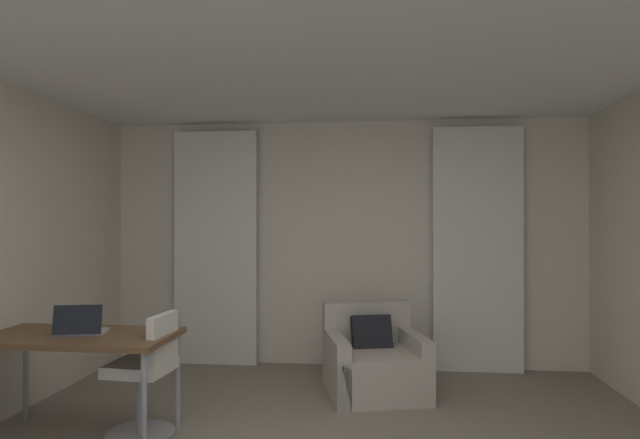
# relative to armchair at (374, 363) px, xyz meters

# --- Properties ---
(wall_window) EXTENTS (5.12, 0.06, 2.60)m
(wall_window) POSITION_rel_armchair_xyz_m (-0.32, 0.91, 1.04)
(wall_window) COLOR beige
(wall_window) RESTS_ON ground
(ceiling) EXTENTS (5.12, 6.12, 0.06)m
(ceiling) POSITION_rel_armchair_xyz_m (-0.32, -2.12, 2.37)
(ceiling) COLOR white
(ceiling) RESTS_ON wall_left
(curtain_left_panel) EXTENTS (0.90, 0.06, 2.50)m
(curtain_left_panel) POSITION_rel_armchair_xyz_m (-1.70, 0.78, 0.99)
(curtain_left_panel) COLOR silver
(curtain_left_panel) RESTS_ON ground
(curtain_right_panel) EXTENTS (0.90, 0.06, 2.50)m
(curtain_right_panel) POSITION_rel_armchair_xyz_m (1.05, 0.78, 0.99)
(curtain_right_panel) COLOR silver
(curtain_right_panel) RESTS_ON ground
(armchair) EXTENTS (1.00, 0.98, 0.77)m
(armchair) POSITION_rel_armchair_xyz_m (0.00, 0.00, 0.00)
(armchair) COLOR #B2A899
(armchair) RESTS_ON ground
(desk) EXTENTS (1.31, 0.67, 0.74)m
(desk) POSITION_rel_armchair_xyz_m (-2.06, -1.20, 0.41)
(desk) COLOR brown
(desk) RESTS_ON ground
(desk_chair) EXTENTS (0.48, 0.48, 0.88)m
(desk_chair) POSITION_rel_armchair_xyz_m (-1.60, -1.15, 0.13)
(desk_chair) COLOR gray
(desk_chair) RESTS_ON ground
(laptop) EXTENTS (0.37, 0.31, 0.22)m
(laptop) POSITION_rel_armchair_xyz_m (-2.04, -1.21, 0.52)
(laptop) COLOR #ADADB2
(laptop) RESTS_ON desk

